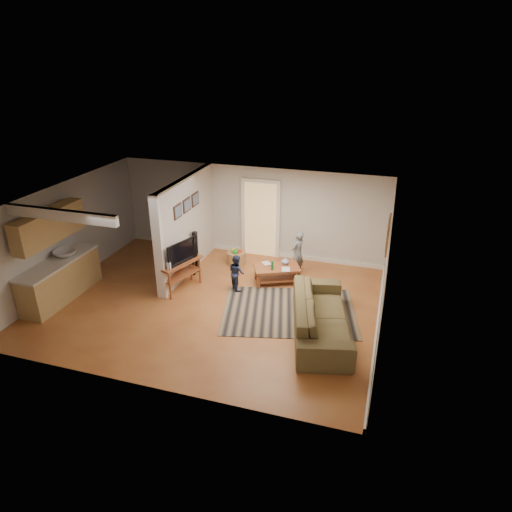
{
  "coord_description": "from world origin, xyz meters",
  "views": [
    {
      "loc": [
        3.68,
        -8.43,
        5.35
      ],
      "look_at": [
        0.92,
        0.49,
        1.1
      ],
      "focal_mm": 32.0,
      "sensor_mm": 36.0,
      "label": 1
    }
  ],
  "objects_px": {
    "toy_basket": "(236,257)",
    "tv_console": "(180,264)",
    "coffee_table": "(277,270)",
    "speaker_left": "(193,259)",
    "speaker_right": "(196,252)",
    "child": "(297,273)",
    "sofa": "(320,332)",
    "toddler": "(237,289)"
  },
  "relations": [
    {
      "from": "sofa",
      "to": "coffee_table",
      "type": "xyz_separation_m",
      "value": [
        -1.42,
        1.9,
        0.34
      ]
    },
    {
      "from": "speaker_right",
      "to": "child",
      "type": "relative_size",
      "value": 0.97
    },
    {
      "from": "tv_console",
      "to": "toddler",
      "type": "xyz_separation_m",
      "value": [
        1.27,
        0.42,
        -0.68
      ]
    },
    {
      "from": "coffee_table",
      "to": "tv_console",
      "type": "distance_m",
      "value": 2.39
    },
    {
      "from": "sofa",
      "to": "child",
      "type": "relative_size",
      "value": 2.37
    },
    {
      "from": "coffee_table",
      "to": "toy_basket",
      "type": "relative_size",
      "value": 2.49
    },
    {
      "from": "tv_console",
      "to": "toddler",
      "type": "distance_m",
      "value": 1.5
    },
    {
      "from": "speaker_left",
      "to": "toddler",
      "type": "bearing_deg",
      "value": -18.12
    },
    {
      "from": "sofa",
      "to": "toy_basket",
      "type": "xyz_separation_m",
      "value": [
        -2.76,
        2.63,
        0.19
      ]
    },
    {
      "from": "speaker_right",
      "to": "toddler",
      "type": "xyz_separation_m",
      "value": [
        1.33,
        -0.59,
        -0.56
      ]
    },
    {
      "from": "coffee_table",
      "to": "sofa",
      "type": "bearing_deg",
      "value": -53.24
    },
    {
      "from": "sofa",
      "to": "speaker_right",
      "type": "bearing_deg",
      "value": 48.82
    },
    {
      "from": "sofa",
      "to": "coffee_table",
      "type": "distance_m",
      "value": 2.39
    },
    {
      "from": "tv_console",
      "to": "toddler",
      "type": "relative_size",
      "value": 1.41
    },
    {
      "from": "sofa",
      "to": "speaker_left",
      "type": "bearing_deg",
      "value": 51.39
    },
    {
      "from": "toy_basket",
      "to": "tv_console",
      "type": "bearing_deg",
      "value": -113.59
    },
    {
      "from": "coffee_table",
      "to": "speaker_left",
      "type": "bearing_deg",
      "value": -173.74
    },
    {
      "from": "coffee_table",
      "to": "child",
      "type": "height_order",
      "value": "coffee_table"
    },
    {
      "from": "sofa",
      "to": "child",
      "type": "bearing_deg",
      "value": 8.63
    },
    {
      "from": "tv_console",
      "to": "speaker_right",
      "type": "distance_m",
      "value": 1.02
    },
    {
      "from": "child",
      "to": "speaker_right",
      "type": "bearing_deg",
      "value": -51.13
    },
    {
      "from": "sofa",
      "to": "toy_basket",
      "type": "bearing_deg",
      "value": 32.5
    },
    {
      "from": "sofa",
      "to": "tv_console",
      "type": "distance_m",
      "value": 3.7
    },
    {
      "from": "speaker_left",
      "to": "toddler",
      "type": "distance_m",
      "value": 1.46
    },
    {
      "from": "sofa",
      "to": "speaker_left",
      "type": "distance_m",
      "value": 3.99
    },
    {
      "from": "sofa",
      "to": "toy_basket",
      "type": "distance_m",
      "value": 3.82
    },
    {
      "from": "speaker_right",
      "to": "speaker_left",
      "type": "bearing_deg",
      "value": -90.92
    },
    {
      "from": "tv_console",
      "to": "coffee_table",
      "type": "bearing_deg",
      "value": 44.98
    },
    {
      "from": "speaker_left",
      "to": "speaker_right",
      "type": "height_order",
      "value": "speaker_right"
    },
    {
      "from": "tv_console",
      "to": "child",
      "type": "xyz_separation_m",
      "value": [
        2.49,
        1.69,
        -0.68
      ]
    },
    {
      "from": "speaker_left",
      "to": "toy_basket",
      "type": "distance_m",
      "value": 1.31
    },
    {
      "from": "coffee_table",
      "to": "child",
      "type": "xyz_separation_m",
      "value": [
        0.36,
        0.64,
        -0.34
      ]
    },
    {
      "from": "tv_console",
      "to": "speaker_left",
      "type": "xyz_separation_m",
      "value": [
        -0.06,
        0.81,
        -0.23
      ]
    },
    {
      "from": "toddler",
      "to": "sofa",
      "type": "bearing_deg",
      "value": -165.61
    },
    {
      "from": "toy_basket",
      "to": "toddler",
      "type": "relative_size",
      "value": 0.57
    },
    {
      "from": "tv_console",
      "to": "speaker_left",
      "type": "bearing_deg",
      "value": 112.91
    },
    {
      "from": "tv_console",
      "to": "speaker_left",
      "type": "relative_size",
      "value": 1.4
    },
    {
      "from": "toy_basket",
      "to": "sofa",
      "type": "bearing_deg",
      "value": -43.6
    },
    {
      "from": "tv_console",
      "to": "toy_basket",
      "type": "distance_m",
      "value": 2.01
    },
    {
      "from": "speaker_left",
      "to": "child",
      "type": "xyz_separation_m",
      "value": [
        2.55,
        0.88,
        -0.45
      ]
    },
    {
      "from": "speaker_left",
      "to": "speaker_right",
      "type": "bearing_deg",
      "value": 88.23
    },
    {
      "from": "coffee_table",
      "to": "tv_console",
      "type": "relative_size",
      "value": 1.01
    }
  ]
}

